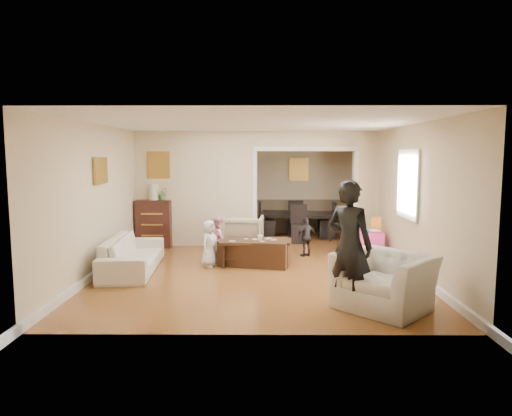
{
  "coord_description": "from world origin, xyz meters",
  "views": [
    {
      "loc": [
        0.06,
        -8.57,
        2.05
      ],
      "look_at": [
        0.0,
        0.2,
        1.05
      ],
      "focal_mm": 32.03,
      "sensor_mm": 36.0,
      "label": 1
    }
  ],
  "objects_px": {
    "table_lamp": "(154,192)",
    "coffee_cup": "(260,238)",
    "dresser": "(154,223)",
    "cyan_cup": "(367,231)",
    "armchair_front": "(384,281)",
    "armchair_back": "(243,234)",
    "child_kneel_a": "(209,244)",
    "sofa": "(133,254)",
    "child_toddler": "(306,237)",
    "adult_person": "(349,245)",
    "dining_table": "(297,225)",
    "coffee_table": "(255,252)",
    "play_table": "(371,244)",
    "child_kneel_b": "(219,239)"
  },
  "relations": [
    {
      "from": "dresser",
      "to": "adult_person",
      "type": "relative_size",
      "value": 0.61
    },
    {
      "from": "play_table",
      "to": "sofa",
      "type": "bearing_deg",
      "value": -163.45
    },
    {
      "from": "dining_table",
      "to": "child_kneel_a",
      "type": "bearing_deg",
      "value": -115.57
    },
    {
      "from": "coffee_cup",
      "to": "child_kneel_a",
      "type": "distance_m",
      "value": 0.96
    },
    {
      "from": "play_table",
      "to": "cyan_cup",
      "type": "xyz_separation_m",
      "value": [
        -0.1,
        -0.05,
        0.28
      ]
    },
    {
      "from": "dining_table",
      "to": "child_kneel_a",
      "type": "distance_m",
      "value": 3.56
    },
    {
      "from": "sofa",
      "to": "adult_person",
      "type": "height_order",
      "value": "adult_person"
    },
    {
      "from": "sofa",
      "to": "play_table",
      "type": "bearing_deg",
      "value": -77.26
    },
    {
      "from": "coffee_table",
      "to": "coffee_cup",
      "type": "distance_m",
      "value": 0.31
    },
    {
      "from": "sofa",
      "to": "child_toddler",
      "type": "xyz_separation_m",
      "value": [
        3.23,
        1.22,
        0.1
      ]
    },
    {
      "from": "play_table",
      "to": "child_kneel_a",
      "type": "xyz_separation_m",
      "value": [
        -3.26,
        -1.04,
        0.2
      ]
    },
    {
      "from": "dining_table",
      "to": "coffee_table",
      "type": "bearing_deg",
      "value": -103.42
    },
    {
      "from": "armchair_front",
      "to": "play_table",
      "type": "height_order",
      "value": "armchair_front"
    },
    {
      "from": "dresser",
      "to": "child_kneel_b",
      "type": "distance_m",
      "value": 2.16
    },
    {
      "from": "child_kneel_a",
      "to": "table_lamp",
      "type": "bearing_deg",
      "value": 59.91
    },
    {
      "from": "cyan_cup",
      "to": "coffee_cup",
      "type": "bearing_deg",
      "value": -158.05
    },
    {
      "from": "dresser",
      "to": "table_lamp",
      "type": "distance_m",
      "value": 0.71
    },
    {
      "from": "dresser",
      "to": "child_kneel_b",
      "type": "height_order",
      "value": "dresser"
    },
    {
      "from": "coffee_table",
      "to": "child_kneel_b",
      "type": "height_order",
      "value": "child_kneel_b"
    },
    {
      "from": "armchair_front",
      "to": "table_lamp",
      "type": "distance_m",
      "value": 5.92
    },
    {
      "from": "sofa",
      "to": "table_lamp",
      "type": "height_order",
      "value": "table_lamp"
    },
    {
      "from": "child_kneel_b",
      "to": "coffee_table",
      "type": "bearing_deg",
      "value": -120.52
    },
    {
      "from": "adult_person",
      "to": "child_kneel_a",
      "type": "xyz_separation_m",
      "value": [
        -2.13,
        2.35,
        -0.44
      ]
    },
    {
      "from": "coffee_cup",
      "to": "child_kneel_b",
      "type": "bearing_deg",
      "value": 156.37
    },
    {
      "from": "child_kneel_a",
      "to": "cyan_cup",
      "type": "bearing_deg",
      "value": -49.92
    },
    {
      "from": "table_lamp",
      "to": "child_kneel_a",
      "type": "relative_size",
      "value": 0.41
    },
    {
      "from": "coffee_table",
      "to": "child_kneel_a",
      "type": "bearing_deg",
      "value": -169.99
    },
    {
      "from": "armchair_back",
      "to": "dining_table",
      "type": "bearing_deg",
      "value": -124.57
    },
    {
      "from": "table_lamp",
      "to": "child_kneel_a",
      "type": "bearing_deg",
      "value": -52.77
    },
    {
      "from": "adult_person",
      "to": "child_toddler",
      "type": "height_order",
      "value": "adult_person"
    },
    {
      "from": "cyan_cup",
      "to": "child_kneel_a",
      "type": "xyz_separation_m",
      "value": [
        -3.16,
        -0.99,
        -0.08
      ]
    },
    {
      "from": "table_lamp",
      "to": "coffee_cup",
      "type": "distance_m",
      "value": 3.08
    },
    {
      "from": "armchair_back",
      "to": "coffee_cup",
      "type": "relative_size",
      "value": 8.51
    },
    {
      "from": "child_toddler",
      "to": "child_kneel_b",
      "type": "bearing_deg",
      "value": -12.9
    },
    {
      "from": "dresser",
      "to": "child_kneel_a",
      "type": "height_order",
      "value": "dresser"
    },
    {
      "from": "armchair_front",
      "to": "adult_person",
      "type": "xyz_separation_m",
      "value": [
        -0.49,
        -0.03,
        0.5
      ]
    },
    {
      "from": "dining_table",
      "to": "adult_person",
      "type": "xyz_separation_m",
      "value": [
        0.25,
        -5.37,
        0.56
      ]
    },
    {
      "from": "armchair_back",
      "to": "child_toddler",
      "type": "distance_m",
      "value": 1.39
    },
    {
      "from": "sofa",
      "to": "table_lamp",
      "type": "xyz_separation_m",
      "value": [
        -0.12,
        2.22,
        0.94
      ]
    },
    {
      "from": "armchair_front",
      "to": "table_lamp",
      "type": "relative_size",
      "value": 3.2
    },
    {
      "from": "armchair_back",
      "to": "child_kneel_a",
      "type": "xyz_separation_m",
      "value": [
        -0.59,
        -1.39,
        0.05
      ]
    },
    {
      "from": "sofa",
      "to": "armchair_back",
      "type": "relative_size",
      "value": 2.45
    },
    {
      "from": "dresser",
      "to": "coffee_table",
      "type": "relative_size",
      "value": 0.83
    },
    {
      "from": "dresser",
      "to": "table_lamp",
      "type": "relative_size",
      "value": 2.96
    },
    {
      "from": "dresser",
      "to": "cyan_cup",
      "type": "relative_size",
      "value": 13.33
    },
    {
      "from": "child_kneel_a",
      "to": "child_toddler",
      "type": "distance_m",
      "value": 2.1
    },
    {
      "from": "armchair_back",
      "to": "armchair_front",
      "type": "xyz_separation_m",
      "value": [
        2.03,
        -3.71,
        -0.01
      ]
    },
    {
      "from": "cyan_cup",
      "to": "child_toddler",
      "type": "relative_size",
      "value": 0.1
    },
    {
      "from": "dresser",
      "to": "dining_table",
      "type": "relative_size",
      "value": 0.59
    },
    {
      "from": "coffee_table",
      "to": "adult_person",
      "type": "bearing_deg",
      "value": -62.86
    }
  ]
}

